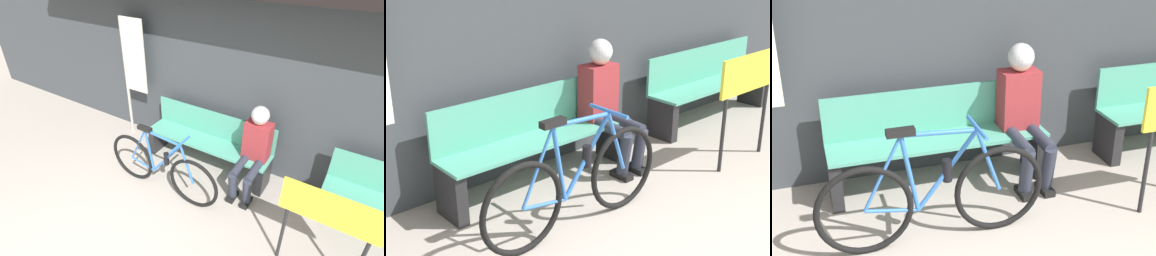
% 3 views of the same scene
% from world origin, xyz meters
% --- Properties ---
extents(park_bench_near, '(1.91, 0.42, 0.86)m').
position_xyz_m(park_bench_near, '(-0.05, 2.46, 0.42)').
color(park_bench_near, '#51A88E').
rests_on(park_bench_near, ground_plane).
extents(bicycle, '(1.73, 0.40, 0.95)m').
position_xyz_m(bicycle, '(-0.30, 1.63, 0.39)').
color(bicycle, black).
rests_on(bicycle, ground_plane).
extents(person_seated, '(0.34, 0.65, 1.24)m').
position_xyz_m(person_seated, '(0.70, 2.33, 0.71)').
color(person_seated, '#2D3342').
rests_on(person_seated, ground_plane).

